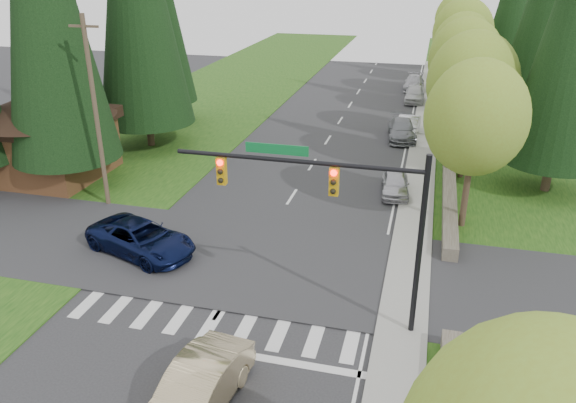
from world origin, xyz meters
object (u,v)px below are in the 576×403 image
at_px(parked_car_b, 402,130).
at_px(parked_car_a, 395,183).
at_px(parked_car_c, 408,127).
at_px(parked_car_d, 415,94).
at_px(parked_car_e, 414,83).
at_px(sedan_champagne, 197,390).
at_px(suv_navy, 141,238).

bearing_deg(parked_car_b, parked_car_a, -94.05).
distance_m(parked_car_a, parked_car_c, 11.60).
height_order(parked_car_b, parked_car_d, parked_car_d).
bearing_deg(parked_car_c, parked_car_d, 94.03).
relative_size(parked_car_d, parked_car_e, 0.92).
height_order(parked_car_a, parked_car_e, parked_car_e).
bearing_deg(sedan_champagne, suv_navy, 133.57).
height_order(parked_car_b, parked_car_e, parked_car_b).
bearing_deg(sedan_champagne, parked_car_b, 89.05).
xyz_separation_m(parked_car_a, parked_car_e, (-0.30, 27.95, 0.05)).
xyz_separation_m(parked_car_b, parked_car_c, (0.34, 0.84, 0.01)).
bearing_deg(suv_navy, parked_car_a, -27.34).
relative_size(sedan_champagne, parked_car_e, 1.00).
height_order(parked_car_a, parked_car_d, parked_car_d).
relative_size(parked_car_c, parked_car_e, 0.91).
bearing_deg(sedan_champagne, parked_car_c, 88.62).
height_order(sedan_champagne, parked_car_e, sedan_champagne).
distance_m(suv_navy, parked_car_d, 34.24).
bearing_deg(parked_car_b, parked_car_c, 61.96).
relative_size(suv_navy, parked_car_a, 1.43).
bearing_deg(suv_navy, parked_car_d, 1.55).
relative_size(parked_car_b, parked_car_d, 1.12).
bearing_deg(suv_navy, parked_car_b, -6.82).
relative_size(parked_car_b, parked_car_c, 1.13).
height_order(sedan_champagne, parked_car_d, sedan_champagne).
xyz_separation_m(sedan_champagne, parked_car_b, (4.03, 29.13, -0.08)).
relative_size(suv_navy, parked_car_d, 1.23).
bearing_deg(parked_car_a, parked_car_c, 84.59).
height_order(parked_car_b, parked_car_c, parked_car_c).
distance_m(parked_car_a, parked_car_b, 10.77).
xyz_separation_m(parked_car_a, parked_car_d, (0.00, 22.61, 0.10)).
bearing_deg(parked_car_e, suv_navy, -105.06).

